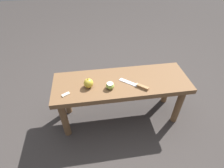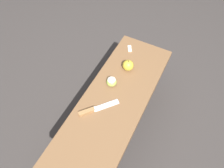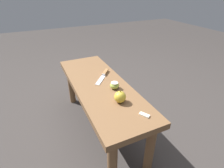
# 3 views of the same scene
# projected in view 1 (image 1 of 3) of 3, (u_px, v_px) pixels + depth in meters

# --- Properties ---
(ground_plane) EXTENTS (8.00, 8.00, 0.00)m
(ground_plane) POSITION_uv_depth(u_px,v_px,m) (120.00, 115.00, 1.64)
(ground_plane) COLOR #383330
(wooden_bench) EXTENTS (1.06, 0.36, 0.42)m
(wooden_bench) POSITION_uv_depth(u_px,v_px,m) (121.00, 88.00, 1.41)
(wooden_bench) COLOR brown
(wooden_bench) RESTS_ON ground_plane
(knife) EXTENTS (0.20, 0.18, 0.02)m
(knife) POSITION_uv_depth(u_px,v_px,m) (138.00, 85.00, 1.31)
(knife) COLOR silver
(knife) RESTS_ON wooden_bench
(apple_whole) EXTENTS (0.07, 0.07, 0.08)m
(apple_whole) POSITION_uv_depth(u_px,v_px,m) (88.00, 83.00, 1.29)
(apple_whole) COLOR gold
(apple_whole) RESTS_ON wooden_bench
(apple_cut) EXTENTS (0.06, 0.06, 0.05)m
(apple_cut) POSITION_uv_depth(u_px,v_px,m) (110.00, 86.00, 1.28)
(apple_cut) COLOR #9EB747
(apple_cut) RESTS_ON wooden_bench
(apple_slice_near_knife) EXTENTS (0.06, 0.05, 0.01)m
(apple_slice_near_knife) POSITION_uv_depth(u_px,v_px,m) (66.00, 94.00, 1.24)
(apple_slice_near_knife) COLOR silver
(apple_slice_near_knife) RESTS_ON wooden_bench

